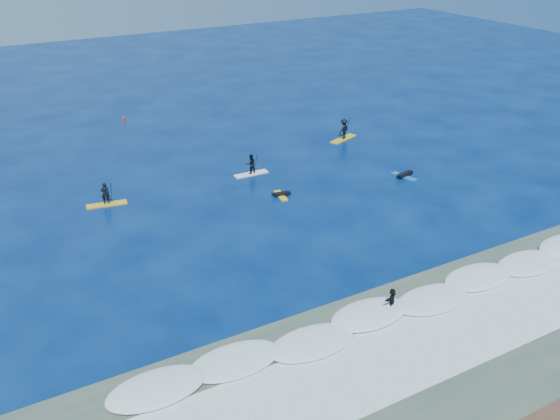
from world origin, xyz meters
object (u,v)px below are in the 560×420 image
sup_paddler_left (106,197)px  sup_paddler_center (251,166)px  sup_paddler_right (344,130)px  prone_paddler_near (281,195)px  marker_buoy (124,119)px  prone_paddler_far (404,175)px  wave_surfer (392,300)px

sup_paddler_left → sup_paddler_center: 12.16m
sup_paddler_left → sup_paddler_right: (23.97, 3.36, 0.26)m
sup_paddler_center → prone_paddler_near: 5.11m
sup_paddler_left → sup_paddler_center: (12.16, -0.06, 0.11)m
prone_paddler_near → marker_buoy: size_ratio=3.00×
sup_paddler_center → marker_buoy: bearing=105.5°
sup_paddler_right → prone_paddler_far: (-1.07, -10.24, -0.75)m
prone_paddler_near → sup_paddler_left: bearing=77.6°
prone_paddler_far → wave_surfer: wave_surfer is taller
sup_paddler_center → sup_paddler_right: size_ratio=0.86×
sup_paddler_center → prone_paddler_near: sup_paddler_center is taller
prone_paddler_near → marker_buoy: 24.93m
marker_buoy → sup_paddler_right: bearing=-43.7°
sup_paddler_center → prone_paddler_far: size_ratio=1.22×
sup_paddler_left → wave_surfer: 23.53m
sup_paddler_left → prone_paddler_near: bearing=-12.6°
prone_paddler_near → prone_paddler_far: prone_paddler_far is taller
wave_surfer → sup_paddler_left: bearing=91.0°
sup_paddler_left → wave_surfer: (9.74, -21.42, 0.09)m
wave_surfer → marker_buoy: (-2.48, 40.74, -0.45)m
sup_paddler_left → marker_buoy: size_ratio=4.62×
prone_paddler_near → sup_paddler_right: bearing=-43.8°
sup_paddler_left → prone_paddler_near: sup_paddler_left is taller
sup_paddler_right → prone_paddler_far: 10.32m
sup_paddler_right → prone_paddler_near: 14.59m
sup_paddler_right → prone_paddler_near: (-11.84, -8.49, -0.78)m
sup_paddler_center → marker_buoy: sup_paddler_center is taller
prone_paddler_far → marker_buoy: size_ratio=3.63×
prone_paddler_far → sup_paddler_right: bearing=-17.2°
wave_surfer → marker_buoy: size_ratio=2.73×
sup_paddler_left → marker_buoy: 20.64m
sup_paddler_right → prone_paddler_far: sup_paddler_right is taller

